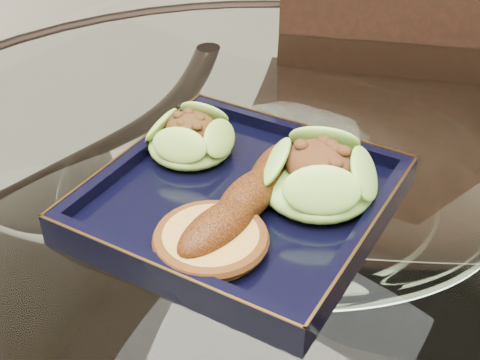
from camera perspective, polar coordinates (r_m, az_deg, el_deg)
The scene contains 7 objects.
dining_table at distance 0.79m, azimuth 2.87°, elevation -11.45°, with size 1.13×1.13×0.77m.
dining_chair at distance 1.04m, azimuth 13.98°, elevation -0.11°, with size 0.59×0.59×1.05m.
navy_plate at distance 0.66m, azimuth 0.00°, elevation -2.10°, with size 0.27×0.27×0.02m, color black.
lettuce_wrap_left at distance 0.72m, azimuth -4.25°, elevation 3.42°, with size 0.09×0.09×0.03m, color olive.
lettuce_wrap_right at distance 0.65m, azimuth 6.67°, elevation 0.08°, with size 0.11×0.11×0.04m, color #59A12F.
roasted_plantain at distance 0.63m, azimuth 0.65°, elevation -1.50°, with size 0.19×0.04×0.04m, color #592709.
crumb_patty at distance 0.59m, azimuth -2.50°, elevation -5.22°, with size 0.09×0.09×0.02m, color #B98E3D.
Camera 1 is at (0.26, -0.48, 1.18)m, focal length 50.00 mm.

